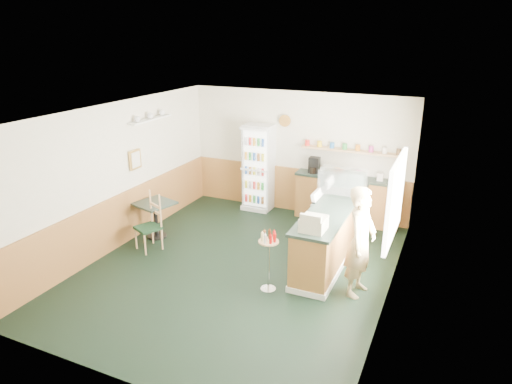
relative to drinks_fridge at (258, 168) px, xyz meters
The scene contains 13 objects.
ground 3.03m from the drinks_fridge, 72.96° to the right, with size 6.00×6.00×0.00m, color black.
room_envelope 2.17m from the drinks_fridge, 73.03° to the right, with size 5.04×6.02×2.72m.
service_counter 2.80m from the drinks_fridge, 37.28° to the right, with size 0.68×3.01×1.01m.
back_counter 2.07m from the drinks_fridge, ahead, with size 2.24×0.42×1.69m.
drinks_fridge is the anchor object (origin of this frame).
display_case 2.46m from the drinks_fridge, 26.36° to the right, with size 0.85×0.44×0.48m.
cash_register 3.60m from the drinks_fridge, 52.46° to the right, with size 0.37×0.39×0.21m, color beige.
shopkeeper 3.95m from the drinks_fridge, 42.93° to the right, with size 0.59×0.42×1.76m, color tan.
condiment_stand 3.57m from the drinks_fridge, 63.50° to the right, with size 0.32×0.32×0.99m.
newspaper_rack 2.40m from the drinks_fridge, 39.84° to the right, with size 0.09×0.47×0.93m.
cafe_table 2.62m from the drinks_fridge, 118.00° to the right, with size 0.82×0.82×0.73m.
cafe_chair 2.91m from the drinks_fridge, 110.56° to the right, with size 0.54×0.55×1.10m.
dog_doorstop 2.62m from the drinks_fridge, 46.17° to the right, with size 0.25×0.32×0.30m.
Camera 1 is at (3.17, -6.30, 3.89)m, focal length 32.00 mm.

